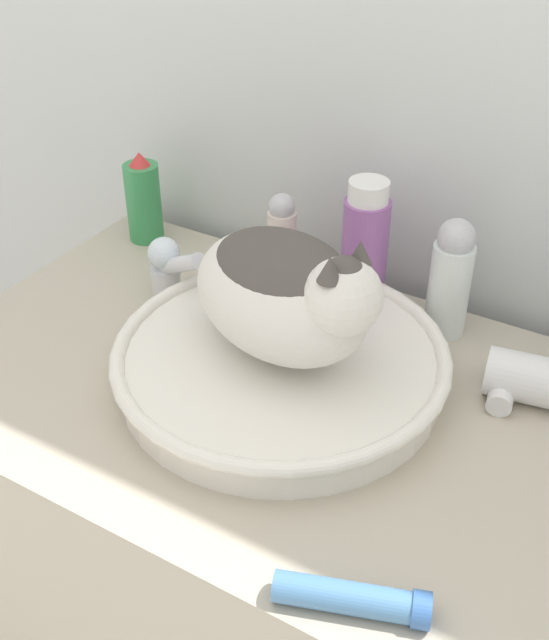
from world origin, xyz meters
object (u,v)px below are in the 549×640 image
Objects in this scene: faucet at (169,267)px; cream_tube at (354,599)px; cat at (287,290)px; lotion_bottle_white at (450,278)px; spray_bottle_trigger at (143,200)px; mouthwash_bottle at (365,248)px; deodorant_stick at (282,239)px.

faucet reaches higher than cream_tube.
cat is 1.65× the size of lotion_bottle_white.
cat is 0.26m from lotion_bottle_white.
faucet is at bearing -160.36° from lotion_bottle_white.
spray_bottle_trigger is at bearing 180.00° from lotion_bottle_white.
cream_tube is (0.47, -0.35, -0.04)m from faucet.
cream_tube is at bearing -17.09° from faucet.
cat is 1.45× the size of mouthwash_bottle.
mouthwash_bottle reaches higher than faucet.
mouthwash_bottle reaches higher than deodorant_stick.
spray_bottle_trigger is 1.05× the size of deodorant_stick.
cream_tube is at bearing -34.60° from cat.
cat is at bearing 130.70° from cream_tube.
spray_bottle_trigger is 1.02× the size of cream_tube.
lotion_bottle_white is (0.38, 0.14, 0.03)m from faucet.
lotion_bottle_white reaches higher than deodorant_stick.
cat reaches higher than cream_tube.
mouthwash_bottle is at bearing 0.00° from spray_bottle_trigger.
faucet is 0.59m from cream_tube.
deodorant_stick is (0.11, 0.14, 0.01)m from faucet.
deodorant_stick is (-0.27, 0.00, -0.01)m from lotion_bottle_white.
faucet is 0.18m from deodorant_stick.
lotion_bottle_white is at bearing 0.00° from deodorant_stick.
mouthwash_bottle is at bearing 0.00° from deodorant_stick.
spray_bottle_trigger is 0.77× the size of mouthwash_bottle.
cat is 1.97× the size of deodorant_stick.
lotion_bottle_white is (0.53, 0.00, 0.02)m from spray_bottle_trigger.
mouthwash_bottle is (0.00, 0.22, -0.05)m from cat.
deodorant_stick is at bearing 69.20° from faucet.
faucet is at bearing -151.51° from mouthwash_bottle.
deodorant_stick is (0.27, 0.00, 0.00)m from spray_bottle_trigger.
cream_tube is at bearing -65.19° from mouthwash_bottle.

